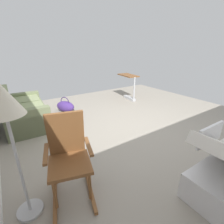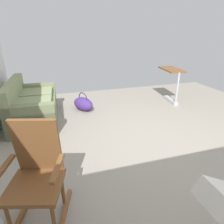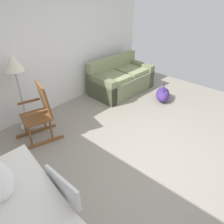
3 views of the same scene
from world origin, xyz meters
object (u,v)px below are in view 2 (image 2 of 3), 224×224
at_px(overbed_table, 172,81).
at_px(rocking_chair, 37,176).
at_px(couch, 33,107).
at_px(duffel_bag, 83,104).

bearing_deg(overbed_table, rocking_chair, 130.45).
height_order(couch, rocking_chair, rocking_chair).
relative_size(couch, overbed_table, 1.89).
distance_m(couch, rocking_chair, 2.49).
distance_m(rocking_chair, overbed_table, 4.16).
height_order(rocking_chair, duffel_bag, rocking_chair).
relative_size(couch, rocking_chair, 1.56).
xyz_separation_m(rocking_chair, duffel_bag, (2.76, -0.88, -0.35)).
xyz_separation_m(couch, overbed_table, (0.23, -3.36, 0.23)).
height_order(rocking_chair, overbed_table, rocking_chair).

